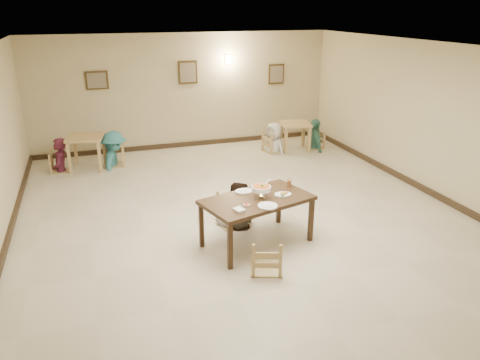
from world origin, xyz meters
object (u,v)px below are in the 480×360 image
object	(u,v)px
bg_diner_c	(275,123)
chair_near	(267,240)
bg_table_left	(86,142)
bg_table_right	(295,128)
curry_warmer	(261,188)
drink_glass	(289,183)
bg_chair_lr	(114,147)
chair_far	(233,196)
bg_diner_b	(112,131)
bg_diner_a	(57,138)
bg_diner_d	(316,119)
bg_chair_rl	(274,132)
main_table	(257,203)
main_diner	(237,182)
bg_chair_ll	(59,153)
bg_chair_rr	(315,132)

from	to	relation	value
bg_diner_c	chair_near	bearing A→B (deg)	-46.07
bg_table_left	bg_table_right	distance (m)	5.29
chair_near	bg_diner_c	xyz separation A→B (m)	(2.36, 5.48, 0.29)
curry_warmer	drink_glass	xyz separation A→B (m)	(0.62, 0.31, -0.10)
drink_glass	bg_chair_lr	size ratio (longest dim) A/B	0.15
chair_far	bg_chair_lr	world-z (taller)	chair_far
bg_table_left	bg_diner_b	world-z (taller)	bg_diner_b
bg_diner_a	bg_diner_b	size ratio (longest dim) A/B	0.94
curry_warmer	chair_far	bearing A→B (deg)	103.76
curry_warmer	bg_chair_lr	world-z (taller)	curry_warmer
bg_chair_lr	bg_table_right	bearing A→B (deg)	94.81
drink_glass	bg_diner_d	bearing A→B (deg)	58.04
curry_warmer	bg_table_left	world-z (taller)	curry_warmer
curry_warmer	bg_chair_rl	bearing A→B (deg)	65.34
bg_chair_lr	bg_chair_rl	bearing A→B (deg)	95.03
bg_table_left	bg_chair_lr	size ratio (longest dim) A/B	0.98
curry_warmer	bg_diner_c	bearing A→B (deg)	65.34
bg_diner_b	main_table	bearing A→B (deg)	-143.48
bg_chair_rl	bg_diner_c	size ratio (longest dim) A/B	0.67
chair_far	bg_diner_d	world-z (taller)	bg_diner_d
main_diner	bg_table_left	xyz separation A→B (m)	(-2.40, 4.01, -0.14)
bg_chair_ll	bg_chair_rr	size ratio (longest dim) A/B	1.00
chair_far	bg_chair_rr	world-z (taller)	chair_far
bg_diner_c	bg_diner_d	size ratio (longest dim) A/B	0.97
bg_chair_lr	bg_diner_a	xyz separation A→B (m)	(-1.23, -0.05, 0.32)
drink_glass	bg_chair_ll	bearing A→B (deg)	130.55
bg_chair_rr	chair_near	bearing A→B (deg)	-33.38
drink_glass	bg_chair_ll	size ratio (longest dim) A/B	0.15
main_table	curry_warmer	distance (m)	0.25
bg_table_right	bg_chair_rr	xyz separation A→B (m)	(0.58, -0.02, -0.15)
drink_glass	bg_diner_c	size ratio (longest dim) A/B	0.09
chair_near	bg_diner_a	world-z (taller)	bg_diner_a
chair_far	bg_diner_b	distance (m)	4.34
curry_warmer	bg_diner_d	xyz separation A→B (m)	(3.31, 4.61, -0.15)
bg_diner_b	bg_diner_d	size ratio (longest dim) A/B	1.06
curry_warmer	bg_chair_rr	world-z (taller)	curry_warmer
chair_near	bg_diner_c	distance (m)	5.97
bg_table_left	bg_chair_rr	size ratio (longest dim) A/B	1.03
drink_glass	bg_chair_ll	xyz separation A→B (m)	(-3.79, 4.43, -0.40)
main_diner	bg_chair_lr	xyz separation A→B (m)	(-1.79, 4.02, -0.32)
bg_table_left	bg_chair_ll	size ratio (longest dim) A/B	1.03
chair_far	chair_near	bearing A→B (deg)	-95.23
chair_near	bg_diner_d	distance (m)	6.47
bg_chair_lr	bg_diner_c	size ratio (longest dim) A/B	0.61
chair_far	bg_diner_b	world-z (taller)	bg_diner_b
main_table	bg_diner_c	xyz separation A→B (m)	(2.21, 4.67, 0.07)
bg_chair_ll	bg_diner_b	bearing A→B (deg)	-83.38
bg_diner_c	bg_chair_rl	bearing A→B (deg)	-22.80
chair_near	bg_table_left	bearing A→B (deg)	-47.19
chair_near	bg_table_left	xyz separation A→B (m)	(-2.35, 5.58, 0.17)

